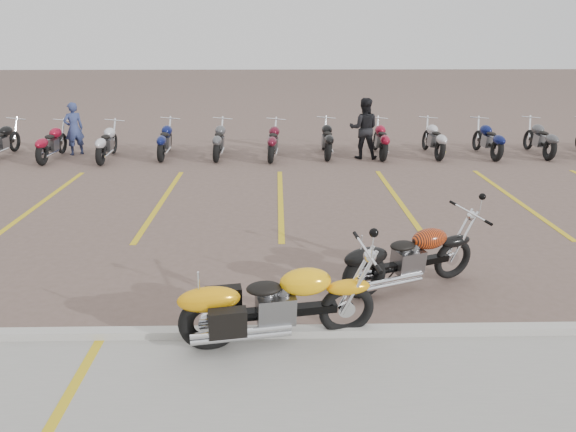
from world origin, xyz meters
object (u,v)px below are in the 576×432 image
Objects in this scene: yellow_cruiser at (274,306)px; person_b at (364,128)px; flame_cruiser at (406,260)px; person_a at (74,129)px.

person_b reaches higher than yellow_cruiser.
flame_cruiser is 12.78m from person_a.
person_a is at bearing 108.72° from yellow_cruiser.
person_a is at bearing 107.25° from flame_cruiser.
yellow_cruiser is at bearing 83.22° from person_a.
yellow_cruiser is 2.45m from flame_cruiser.
yellow_cruiser is 10.92m from person_b.
yellow_cruiser is at bearing -165.26° from flame_cruiser.
person_a reaches higher than yellow_cruiser.
person_b reaches higher than flame_cruiser.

